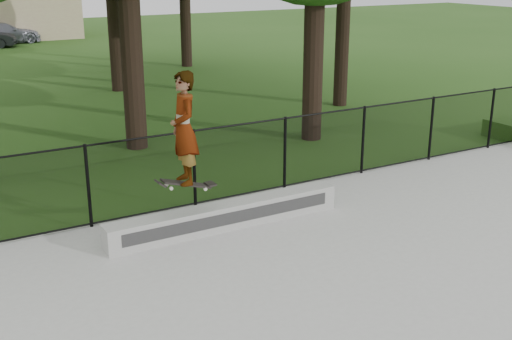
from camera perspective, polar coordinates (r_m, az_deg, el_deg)
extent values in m
cube|color=#A3A29E|center=(11.20, -2.64, -4.05)|extent=(4.35, 0.40, 0.43)
imported|color=#8F8FA2|center=(39.93, -21.55, 11.25)|extent=(3.89, 2.01, 1.19)
cube|color=black|center=(10.52, -6.25, -1.22)|extent=(0.82, 0.23, 0.26)
imported|color=#A4C5D7|center=(10.25, -6.43, 3.70)|extent=(0.51, 0.71, 1.82)
cylinder|color=black|center=(11.39, -14.69, -1.39)|extent=(0.06, 0.06, 1.50)
cylinder|color=black|center=(12.01, -5.50, 0.15)|extent=(0.06, 0.06, 1.50)
cylinder|color=black|center=(12.92, 2.58, 1.51)|extent=(0.06, 0.06, 1.50)
cylinder|color=black|center=(14.06, 9.49, 2.65)|extent=(0.06, 0.06, 1.50)
cylinder|color=black|center=(15.37, 15.31, 3.58)|extent=(0.06, 0.06, 1.50)
cylinder|color=black|center=(16.82, 20.17, 4.32)|extent=(0.06, 0.06, 1.50)
cylinder|color=black|center=(12.74, 2.63, 4.62)|extent=(16.00, 0.04, 0.04)
cylinder|color=black|center=(13.14, 2.54, -1.41)|extent=(16.00, 0.04, 0.04)
cube|color=black|center=(12.92, 2.58, 1.51)|extent=(16.00, 0.01, 1.50)
cylinder|color=black|center=(16.01, -11.04, 11.04)|extent=(0.44, 0.44, 5.24)
cylinder|color=black|center=(16.66, 5.13, 10.59)|extent=(0.44, 0.44, 4.68)
cylinder|color=black|center=(20.89, 7.78, 13.88)|extent=(0.44, 0.44, 6.04)
cylinder|color=black|center=(23.73, -12.51, 12.93)|extent=(0.44, 0.44, 5.06)
cylinder|color=black|center=(29.07, -6.31, 13.78)|extent=(0.44, 0.44, 4.73)
cylinder|color=black|center=(29.08, -12.24, 13.78)|extent=(0.44, 0.44, 5.02)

